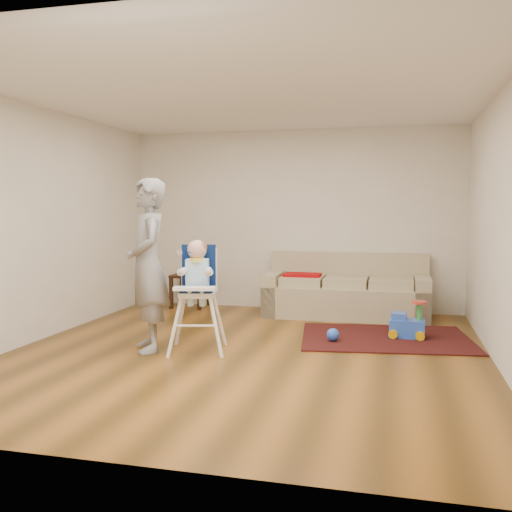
% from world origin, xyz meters
% --- Properties ---
extents(ground, '(5.50, 5.50, 0.00)m').
position_xyz_m(ground, '(0.00, 0.00, 0.00)').
color(ground, '#4C310F').
rests_on(ground, ground).
extents(room_envelope, '(5.04, 5.52, 2.72)m').
position_xyz_m(room_envelope, '(0.00, 0.53, 1.88)').
color(room_envelope, beige).
rests_on(room_envelope, ground).
extents(sofa, '(2.28, 0.93, 0.88)m').
position_xyz_m(sofa, '(0.84, 2.30, 0.44)').
color(sofa, tan).
rests_on(sofa, ground).
extents(side_table, '(0.51, 0.51, 0.51)m').
position_xyz_m(side_table, '(-1.57, 2.49, 0.26)').
color(side_table, black).
rests_on(side_table, ground).
extents(area_rug, '(2.12, 1.70, 0.02)m').
position_xyz_m(area_rug, '(1.43, 1.02, 0.01)').
color(area_rug, black).
rests_on(area_rug, ground).
extents(ride_on_toy, '(0.42, 0.31, 0.44)m').
position_xyz_m(ride_on_toy, '(1.67, 1.09, 0.24)').
color(ride_on_toy, blue).
rests_on(ride_on_toy, area_rug).
extents(toy_ball, '(0.15, 0.15, 0.15)m').
position_xyz_m(toy_ball, '(0.84, 0.68, 0.09)').
color(toy_ball, blue).
rests_on(toy_ball, area_rug).
extents(high_chair, '(0.67, 0.67, 1.21)m').
position_xyz_m(high_chair, '(-0.53, -0.08, 0.58)').
color(high_chair, white).
rests_on(high_chair, ground).
extents(adult, '(0.74, 0.81, 1.85)m').
position_xyz_m(adult, '(-1.05, -0.16, 0.93)').
color(adult, gray).
rests_on(adult, ground).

